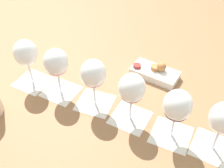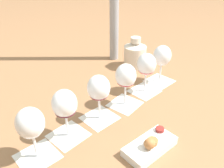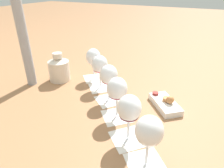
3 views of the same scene
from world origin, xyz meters
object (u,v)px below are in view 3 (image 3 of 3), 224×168
object	(u,v)px
wine_glass_0	(93,58)
wine_glass_1	(100,66)
ceramic_vase	(59,69)
wine_glass_5	(149,134)
wine_glass_4	(129,110)
wine_glass_2	(109,77)
wine_glass_3	(117,91)
snack_dish	(165,103)

from	to	relation	value
wine_glass_0	wine_glass_1	world-z (taller)	same
wine_glass_1	ceramic_vase	bearing A→B (deg)	-84.71
ceramic_vase	wine_glass_5	bearing A→B (deg)	61.06
wine_glass_0	wine_glass_5	bearing A→B (deg)	45.83
wine_glass_0	wine_glass_4	size ratio (longest dim) A/B	1.00
wine_glass_2	wine_glass_3	size ratio (longest dim) A/B	1.00
wine_glass_3	snack_dish	size ratio (longest dim) A/B	0.95
ceramic_vase	wine_glass_0	bearing A→B (deg)	122.88
wine_glass_0	wine_glass_3	size ratio (longest dim) A/B	1.00
wine_glass_2	wine_glass_5	bearing A→B (deg)	44.77
wine_glass_3	wine_glass_4	size ratio (longest dim) A/B	1.00
wine_glass_2	wine_glass_5	size ratio (longest dim) A/B	1.00
ceramic_vase	snack_dish	xyz separation A→B (m)	(0.00, 0.58, -0.05)
wine_glass_1	wine_glass_3	distance (m)	0.26
wine_glass_1	wine_glass_3	size ratio (longest dim) A/B	1.00
wine_glass_1	wine_glass_4	size ratio (longest dim) A/B	1.00
wine_glass_3	snack_dish	distance (m)	0.24
wine_glass_1	wine_glass_2	size ratio (longest dim) A/B	1.00
ceramic_vase	snack_dish	bearing A→B (deg)	89.82
wine_glass_0	wine_glass_2	bearing A→B (deg)	47.46
wine_glass_2	snack_dish	xyz separation A→B (m)	(-0.06, 0.24, -0.10)
wine_glass_0	wine_glass_3	distance (m)	0.37
wine_glass_4	wine_glass_1	bearing A→B (deg)	-135.81
wine_glass_4	wine_glass_5	world-z (taller)	same
wine_glass_1	wine_glass_4	bearing A→B (deg)	44.19
wine_glass_1	wine_glass_5	bearing A→B (deg)	45.47
wine_glass_0	wine_glass_2	xyz separation A→B (m)	(0.17, 0.18, -0.00)
wine_glass_2	wine_glass_5	xyz separation A→B (m)	(0.27, 0.27, 0.00)
wine_glass_2	wine_glass_4	xyz separation A→B (m)	(0.19, 0.18, 0.00)
wine_glass_0	wine_glass_4	xyz separation A→B (m)	(0.36, 0.36, 0.00)
wine_glass_0	wine_glass_5	distance (m)	0.62
wine_glass_0	ceramic_vase	world-z (taller)	wine_glass_0
wine_glass_1	snack_dish	bearing A→B (deg)	85.88
wine_glass_5	ceramic_vase	world-z (taller)	wine_glass_5
wine_glass_3	ceramic_vase	bearing A→B (deg)	-110.68
wine_glass_5	snack_dish	world-z (taller)	wine_glass_5
wine_glass_0	wine_glass_1	distance (m)	0.12
ceramic_vase	wine_glass_3	bearing A→B (deg)	69.32
wine_glass_0	wine_glass_3	xyz separation A→B (m)	(0.26, 0.27, 0.00)
wine_glass_3	wine_glass_1	bearing A→B (deg)	-135.07
wine_glass_3	snack_dish	bearing A→B (deg)	135.69
wine_glass_0	snack_dish	xyz separation A→B (m)	(0.10, 0.42, -0.10)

